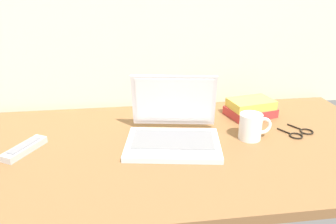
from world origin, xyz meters
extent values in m
cube|color=brown|center=(0.00, 0.00, 0.01)|extent=(1.60, 0.76, 0.03)
cube|color=silver|center=(0.03, -0.02, 0.04)|extent=(0.34, 0.27, 0.02)
cube|color=slate|center=(0.03, 0.00, 0.05)|extent=(0.29, 0.18, 0.00)
cube|color=silver|center=(0.05, 0.11, 0.15)|extent=(0.30, 0.10, 0.20)
cube|color=white|center=(0.05, 0.11, 0.15)|extent=(0.27, 0.08, 0.17)
cylinder|color=white|center=(0.30, 0.01, 0.08)|extent=(0.08, 0.08, 0.09)
torus|color=white|center=(0.35, 0.01, 0.08)|extent=(0.06, 0.01, 0.06)
cylinder|color=brown|center=(0.30, 0.01, 0.12)|extent=(0.07, 0.07, 0.00)
cube|color=#B7B7B7|center=(-0.45, 0.02, 0.04)|extent=(0.12, 0.16, 0.02)
cube|color=slate|center=(-0.45, 0.02, 0.05)|extent=(0.09, 0.12, 0.00)
torus|color=black|center=(0.47, 0.00, 0.03)|extent=(0.06, 0.06, 0.01)
torus|color=black|center=(0.53, 0.03, 0.03)|extent=(0.06, 0.06, 0.01)
cube|color=black|center=(0.50, 0.01, 0.03)|extent=(0.02, 0.01, 0.00)
cube|color=black|center=(0.45, 0.04, 0.03)|extent=(0.03, 0.05, 0.00)
cube|color=black|center=(0.50, 0.07, 0.03)|extent=(0.03, 0.05, 0.00)
cube|color=#B23333|center=(0.38, 0.21, 0.05)|extent=(0.21, 0.17, 0.03)
cube|color=#D8BF4C|center=(0.38, 0.21, 0.08)|extent=(0.19, 0.15, 0.03)
camera|label=1|loc=(-0.11, -0.96, 0.54)|focal=34.56mm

